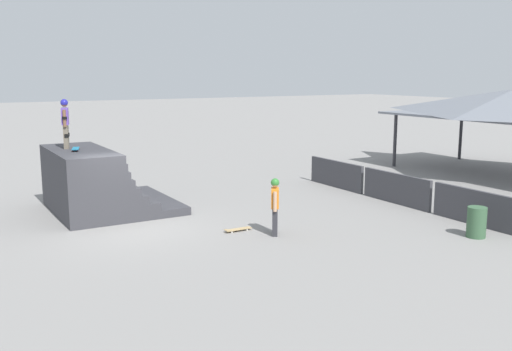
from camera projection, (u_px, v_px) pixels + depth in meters
The scene contains 8 objects.
ground_plane at pixel (131, 228), 16.69m from camera, with size 160.00×160.00×0.00m, color gray.
quarter_pipe_ramp at pixel (94, 185), 18.49m from camera, with size 4.10×3.77×2.06m.
skater_on_deck at pixel (65, 120), 18.28m from camera, with size 0.68×0.33×1.58m.
skateboard_on_deck at pixel (76, 149), 17.88m from camera, with size 0.84×0.41×0.09m.
bystander_walking at pixel (275, 202), 15.81m from camera, with size 0.58×0.42×1.60m.
skateboard_on_ground at pixel (237, 229), 16.29m from camera, with size 0.20×0.82×0.09m.
barrier_fence at pixel (396, 188), 19.72m from camera, with size 9.80×0.12×1.05m.
trash_bin at pixel (477, 222), 15.65m from camera, with size 0.52×0.52×0.85m, color #385B3D.
Camera 1 is at (15.79, -5.01, 4.45)m, focal length 40.00 mm.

